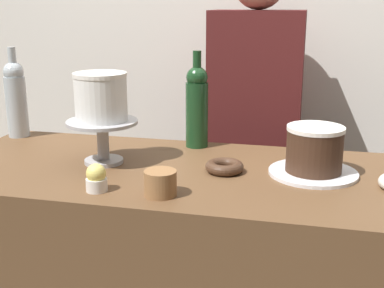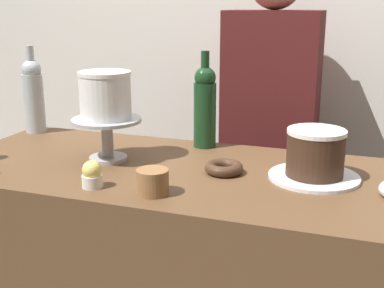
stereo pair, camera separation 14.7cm
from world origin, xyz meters
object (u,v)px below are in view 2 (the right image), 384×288
Objects in this scene: cookie_stack at (153,182)px; cupcake_lemon at (92,175)px; chocolate_round_cake at (315,153)px; wine_bottle_green at (205,105)px; wine_bottle_clear at (33,94)px; white_layer_cake at (105,95)px; cake_stand_pedestal at (107,132)px; barista_figure at (269,153)px; donut_chocolate at (224,168)px.

cupcake_lemon is at bearing -177.19° from cookie_stack.
wine_bottle_green is (-0.39, 0.21, 0.07)m from chocolate_round_cake.
wine_bottle_green is (0.67, 0.02, 0.00)m from wine_bottle_clear.
chocolate_round_cake is 0.50× the size of wine_bottle_clear.
white_layer_cake is at bearing -176.55° from chocolate_round_cake.
cake_stand_pedestal is at bearing -90.00° from white_layer_cake.
cookie_stack is at bearing -88.51° from wine_bottle_green.
cookie_stack is (-0.38, -0.26, -0.04)m from chocolate_round_cake.
wine_bottle_clear is 0.95m from barista_figure.
white_layer_cake is 0.30m from cupcake_lemon.
wine_bottle_clear is at bearing 152.08° from cake_stand_pedestal.
wine_bottle_green is 2.91× the size of donut_chocolate.
wine_bottle_clear is (-0.43, 0.23, 0.05)m from cake_stand_pedestal.
cake_stand_pedestal is 0.63m from chocolate_round_cake.
cupcake_lemon is at bearing -110.66° from barista_figure.
wine_bottle_clear is 2.91× the size of donut_chocolate.
cupcake_lemon is (-0.55, -0.27, -0.04)m from chocolate_round_cake.
barista_figure is (0.16, 0.36, -0.26)m from wine_bottle_green.
wine_bottle_green is 0.47m from barista_figure.
chocolate_round_cake is 2.18× the size of cupcake_lemon.
cake_stand_pedestal reaches higher than cookie_stack.
donut_chocolate is (0.38, -0.00, -0.07)m from cake_stand_pedestal.
wine_bottle_clear is 3.87× the size of cookie_stack.
donut_chocolate is at bearing -15.85° from wine_bottle_clear.
wine_bottle_clear is 0.67m from wine_bottle_green.
wine_bottle_clear is at bearing 152.08° from white_layer_cake.
cookie_stack is at bearing 2.81° from cupcake_lemon.
barista_figure reaches higher than cupcake_lemon.
cupcake_lemon is (0.51, -0.46, -0.11)m from wine_bottle_clear.
cupcake_lemon is 0.05× the size of barista_figure.
chocolate_round_cake is 1.45× the size of donut_chocolate.
white_layer_cake is at bearing -133.60° from wine_bottle_green.
chocolate_round_cake is at bearing 8.67° from donut_chocolate.
donut_chocolate is 0.62m from barista_figure.
cupcake_lemon is at bearing -41.95° from wine_bottle_clear.
cake_stand_pedestal is 2.57× the size of cookie_stack.
white_layer_cake reaches higher than donut_chocolate.
wine_bottle_clear reaches higher than white_layer_cake.
chocolate_round_cake is at bearing 3.45° from white_layer_cake.
barista_figure reaches higher than chocolate_round_cake.
cookie_stack is at bearing -33.43° from wine_bottle_clear.
white_layer_cake is 0.98× the size of chocolate_round_cake.
cookie_stack is (0.25, -0.22, -0.17)m from white_layer_cake.
chocolate_round_cake is 0.26m from donut_chocolate.
wine_bottle_clear is at bearing -178.33° from wine_bottle_green.
white_layer_cake reaches higher than chocolate_round_cake.
barista_figure is at bearing 24.68° from wine_bottle_clear.
cake_stand_pedestal is at bearing 179.92° from donut_chocolate.
cake_stand_pedestal is at bearing 138.45° from cookie_stack.
cookie_stack is 0.85m from barista_figure.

